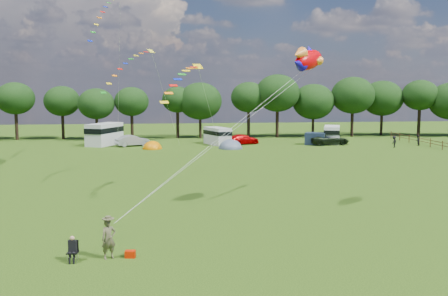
{
  "coord_description": "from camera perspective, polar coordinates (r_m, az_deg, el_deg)",
  "views": [
    {
      "loc": [
        -3.85,
        -24.84,
        7.94
      ],
      "look_at": [
        0.0,
        8.0,
        4.0
      ],
      "focal_mm": 40.0,
      "sensor_mm": 36.0,
      "label": 1
    }
  ],
  "objects": [
    {
      "name": "tree_line",
      "position": [
        80.37,
        -0.15,
        5.66
      ],
      "size": [
        102.98,
        10.98,
        10.27
      ],
      "color": "black",
      "rests_on": "ground"
    },
    {
      "name": "streamer_kite_a",
      "position": [
        55.56,
        -13.11,
        15.31
      ],
      "size": [
        3.38,
        5.67,
        5.79
      ],
      "rotation": [
        0.0,
        0.0,
        0.9
      ],
      "color": "#F7FF2E",
      "rests_on": "ground"
    },
    {
      "name": "walker_b",
      "position": [
        71.34,
        18.87,
        0.68
      ],
      "size": [
        1.09,
        1.02,
        1.58
      ],
      "primitive_type": "imported",
      "rotation": [
        0.0,
        0.0,
        3.83
      ],
      "color": "black",
      "rests_on": "ground"
    },
    {
      "name": "car_d",
      "position": [
        72.39,
        11.9,
        0.98
      ],
      "size": [
        6.01,
        3.15,
        1.58
      ],
      "primitive_type": "imported",
      "rotation": [
        0.0,
        0.0,
        1.66
      ],
      "color": "black",
      "rests_on": "ground"
    },
    {
      "name": "campervan_d",
      "position": [
        74.27,
        12.23,
        1.56
      ],
      "size": [
        3.83,
        5.62,
        2.54
      ],
      "rotation": [
        0.0,
        0.0,
        1.22
      ],
      "color": "silver",
      "rests_on": "ground"
    },
    {
      "name": "awning_navy",
      "position": [
        72.11,
        10.4,
        1.05
      ],
      "size": [
        3.44,
        3.19,
        1.72
      ],
      "primitive_type": "cube",
      "rotation": [
        0.0,
        0.0,
        -0.44
      ],
      "color": "#192439",
      "rests_on": "ground"
    },
    {
      "name": "campervan_c",
      "position": [
        71.2,
        -0.76,
        1.45
      ],
      "size": [
        3.76,
        5.39,
        2.43
      ],
      "rotation": [
        0.0,
        0.0,
        1.94
      ],
      "color": "#BDBEBF",
      "rests_on": "ground"
    },
    {
      "name": "ground_plane",
      "position": [
        26.36,
        2.06,
        -10.74
      ],
      "size": [
        180.0,
        180.0,
        0.0
      ],
      "primitive_type": "plane",
      "color": "black",
      "rests_on": "ground"
    },
    {
      "name": "car_c",
      "position": [
        71.58,
        2.19,
        1.0
      ],
      "size": [
        5.14,
        3.81,
        1.42
      ],
      "primitive_type": "imported",
      "rotation": [
        0.0,
        0.0,
        2.01
      ],
      "color": "#BC0002",
      "rests_on": "ground"
    },
    {
      "name": "car_b",
      "position": [
        70.33,
        -10.42,
        0.83
      ],
      "size": [
        4.64,
        3.18,
        1.54
      ],
      "primitive_type": "imported",
      "rotation": [
        0.0,
        0.0,
        1.97
      ],
      "color": "gray",
      "rests_on": "ground"
    },
    {
      "name": "kite_flyer",
      "position": [
        24.32,
        -13.05,
        -10.09
      ],
      "size": [
        0.82,
        0.72,
        1.9
      ],
      "primitive_type": "imported",
      "rotation": [
        0.0,
        0.0,
        0.47
      ],
      "color": "brown",
      "rests_on": "ground"
    },
    {
      "name": "fish_kite",
      "position": [
        32.4,
        9.44,
        9.93
      ],
      "size": [
        3.11,
        3.21,
        1.89
      ],
      "rotation": [
        0.0,
        -0.21,
        0.81
      ],
      "color": "#CC0003",
      "rests_on": "ground"
    },
    {
      "name": "walker_a",
      "position": [
        74.84,
        21.24,
        0.82
      ],
      "size": [
        0.84,
        0.81,
        1.49
      ],
      "primitive_type": "imported",
      "rotation": [
        0.0,
        0.0,
        3.84
      ],
      "color": "black",
      "rests_on": "ground"
    },
    {
      "name": "streamer_kite_c",
      "position": [
        35.87,
        -4.48,
        8.22
      ],
      "size": [
        3.25,
        4.91,
        2.83
      ],
      "rotation": [
        0.0,
        0.0,
        0.39
      ],
      "color": "yellow",
      "rests_on": "ground"
    },
    {
      "name": "tent_greyblue",
      "position": [
        66.58,
        0.74,
        -0.03
      ],
      "size": [
        3.24,
        3.54,
        2.41
      ],
      "color": "#4A5669",
      "rests_on": "ground"
    },
    {
      "name": "camp_chair",
      "position": [
        24.45,
        -16.91,
        -10.67
      ],
      "size": [
        0.54,
        0.54,
        1.22
      ],
      "rotation": [
        0.0,
        0.0,
        -0.12
      ],
      "color": "#99999E",
      "rests_on": "ground"
    },
    {
      "name": "kite_bag",
      "position": [
        24.49,
        -10.66,
        -11.82
      ],
      "size": [
        0.51,
        0.38,
        0.34
      ],
      "primitive_type": "cube",
      "rotation": [
        0.0,
        0.0,
        -0.13
      ],
      "color": "#B51A00",
      "rests_on": "ground"
    },
    {
      "name": "campervan_b",
      "position": [
        72.53,
        -13.49,
        1.63
      ],
      "size": [
        5.0,
        6.8,
        3.07
      ],
      "rotation": [
        0.0,
        0.0,
        1.15
      ],
      "color": "silver",
      "rests_on": "ground"
    },
    {
      "name": "tent_orange",
      "position": [
        66.88,
        -8.19,
        -0.07
      ],
      "size": [
        2.62,
        2.87,
        2.05
      ],
      "color": "#D06E00",
      "rests_on": "ground"
    },
    {
      "name": "streamer_kite_b",
      "position": [
        42.57,
        -10.46,
        9.57
      ],
      "size": [
        4.22,
        4.62,
        3.77
      ],
      "rotation": [
        0.0,
        0.0,
        0.78
      ],
      "color": "yellow",
      "rests_on": "ground"
    }
  ]
}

